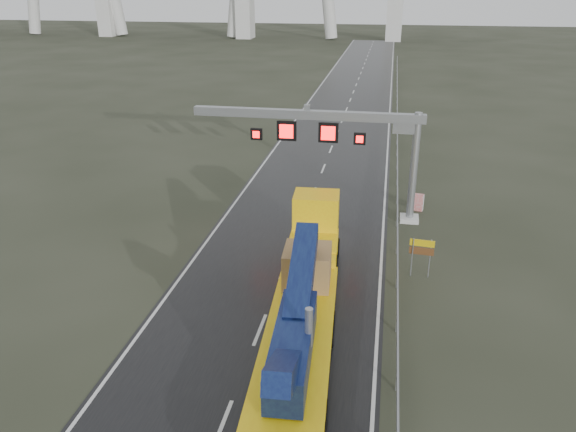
% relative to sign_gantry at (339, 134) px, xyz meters
% --- Properties ---
extents(ground, '(400.00, 400.00, 0.00)m').
position_rel_sign_gantry_xyz_m(ground, '(-2.10, -17.99, -5.61)').
color(ground, '#2A2D1F').
rests_on(ground, ground).
extents(road, '(11.00, 200.00, 0.02)m').
position_rel_sign_gantry_xyz_m(road, '(-2.10, 22.01, -5.60)').
color(road, black).
rests_on(road, ground).
extents(guardrail, '(0.20, 140.00, 1.40)m').
position_rel_sign_gantry_xyz_m(guardrail, '(4.00, 12.01, -4.91)').
color(guardrail, gray).
rests_on(guardrail, ground).
extents(sign_gantry, '(14.90, 1.20, 7.42)m').
position_rel_sign_gantry_xyz_m(sign_gantry, '(0.00, 0.00, 0.00)').
color(sign_gantry, silver).
rests_on(sign_gantry, ground).
extents(heavy_haul_truck, '(3.85, 19.21, 4.48)m').
position_rel_sign_gantry_xyz_m(heavy_haul_truck, '(-0.26, -12.71, -3.88)').
color(heavy_haul_truck, yellow).
rests_on(heavy_haul_truck, ground).
extents(exit_sign_pair, '(1.28, 0.17, 2.20)m').
position_rel_sign_gantry_xyz_m(exit_sign_pair, '(5.17, -7.59, -4.08)').
color(exit_sign_pair, gray).
rests_on(exit_sign_pair, ground).
extents(striped_barrier, '(0.75, 0.51, 1.17)m').
position_rel_sign_gantry_xyz_m(striped_barrier, '(5.41, 2.01, -5.03)').
color(striped_barrier, red).
rests_on(striped_barrier, ground).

